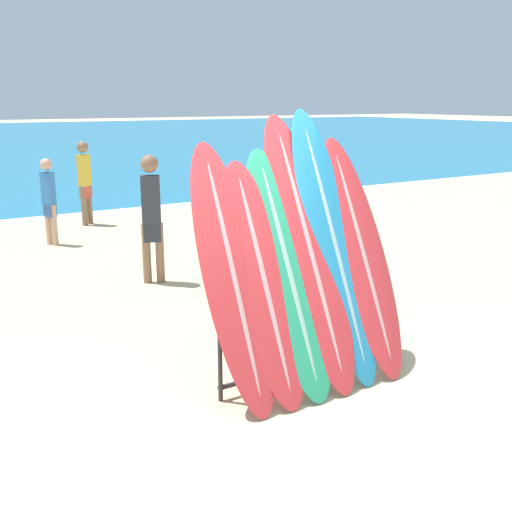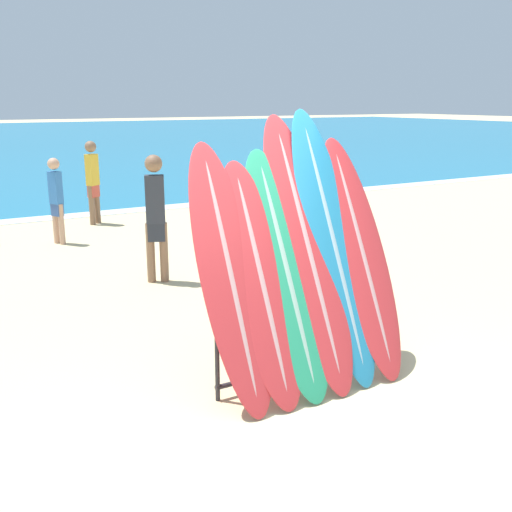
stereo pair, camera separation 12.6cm
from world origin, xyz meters
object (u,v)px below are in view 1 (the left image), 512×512
Objects in this scene: person_far_left at (85,180)px; surfboard_slot_0 at (232,276)px; surfboard_slot_5 at (362,255)px; surfboard_slot_1 at (263,282)px; surfboard_rack at (302,326)px; person_far_right at (151,214)px; surfboard_slot_4 at (333,243)px; surfboard_slot_3 at (309,250)px; surfboard_slot_2 at (288,272)px; person_mid_beach at (49,198)px.

surfboard_slot_0 is at bearing 46.78° from person_far_left.
surfboard_slot_1 is at bearing -178.12° from surfboard_slot_5.
person_far_left is at bearing 84.94° from surfboard_slot_1.
person_far_left is (0.98, 7.98, -0.15)m from surfboard_slot_0.
person_far_right is at bearing 90.50° from surfboard_rack.
surfboard_slot_4 is at bearing 54.64° from person_far_left.
surfboard_slot_1 is 0.86m from surfboard_slot_4.
surfboard_slot_0 is at bearing -175.85° from surfboard_slot_3.
surfboard_slot_5 is at bearing -6.34° from surfboard_slot_3.
surfboard_slot_5 is (1.39, -0.00, -0.00)m from surfboard_slot_0.
surfboard_slot_3 is at bearing 15.57° from surfboard_slot_2.
person_far_left is at bearing -72.21° from person_far_right.
person_mid_beach is at bearing 18.14° from person_far_left.
surfboard_slot_0 reaches higher than person_mid_beach.
surfboard_slot_0 is 1.08× the size of surfboard_slot_1.
surfboard_rack is 0.70× the size of surfboard_slot_4.
surfboard_slot_1 is at bearing 48.76° from person_far_left.
surfboard_slot_3 reaches higher than surfboard_rack.
person_far_right is at bearing 92.67° from surfboard_slot_3.
surfboard_slot_3 is (0.13, 0.10, 0.67)m from surfboard_rack.
surfboard_rack is at bearing 112.49° from person_far_right.
surfboard_rack is 1.12× the size of person_mid_beach.
surfboard_slot_5 is (0.85, 0.01, 0.04)m from surfboard_slot_2.
surfboard_slot_1 is 1.17× the size of person_far_left.
surfboard_slot_2 is 1.17× the size of person_far_right.
surfboard_slot_1 is at bearing -174.83° from surfboard_slot_2.
surfboard_rack is 0.89m from surfboard_slot_0.
person_mid_beach is 3.14m from person_far_right.
surfboard_slot_2 reaches higher than surfboard_rack.
surfboard_slot_2 is 0.32m from surfboard_slot_3.
surfboard_slot_0 is 0.89× the size of surfboard_slot_4.
person_far_right is at bearing 83.84° from surfboard_slot_1.
person_far_left is at bearing -62.57° from person_mid_beach.
person_mid_beach is 0.86× the size of person_far_right.
surfboard_slot_0 is 1.42× the size of person_mid_beach.
surfboard_slot_5 is (0.29, -0.07, -0.14)m from surfboard_slot_4.
surfboard_slot_5 is at bearing 56.71° from person_far_left.
surfboard_slot_3 reaches higher than surfboard_slot_5.
surfboard_slot_5 reaches higher than surfboard_slot_2.
surfboard_slot_4 is (0.82, 0.10, 0.22)m from surfboard_slot_1.
surfboard_slot_3 is 1.33× the size of person_far_right.
person_far_left is (1.03, 1.43, 0.09)m from person_mid_beach.
surfboard_slot_4 is 1.59× the size of person_mid_beach.
surfboard_rack is 0.79× the size of surfboard_slot_5.
person_far_right is (-0.44, 3.43, -0.24)m from surfboard_slot_4.
surfboard_slot_3 is (0.27, 0.08, 0.15)m from surfboard_slot_2.
surfboard_slot_1 reaches higher than person_far_left.
person_mid_beach is at bearing 92.78° from surfboard_slot_1.
surfboard_slot_4 is 3.46m from person_far_right.
surfboard_slot_2 is 6.59m from person_mid_beach.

